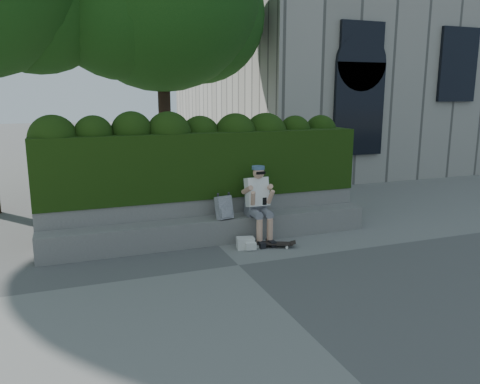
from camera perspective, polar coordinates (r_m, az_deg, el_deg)
name	(u,v)px	position (r m, az deg, el deg)	size (l,w,h in m)	color
ground	(239,265)	(7.44, -0.18, -8.91)	(80.00, 80.00, 0.00)	slate
bench_ledge	(214,230)	(8.49, -3.13, -4.66)	(6.00, 0.45, 0.45)	gray
planter_wall	(207,216)	(8.89, -4.07, -2.91)	(6.00, 0.50, 0.75)	gray
hedge	(203,163)	(8.90, -4.57, 3.52)	(6.00, 1.00, 1.20)	black
person	(258,200)	(8.45, 2.23, -1.04)	(0.40, 0.76, 1.38)	slate
skateboard	(272,244)	(8.28, 3.96, -6.29)	(0.73, 0.47, 0.08)	black
backpack_plaid	(224,208)	(8.33, -1.97, -1.91)	(0.28, 0.15, 0.41)	#BCBBC1
backpack_ground	(246,243)	(8.17, 0.68, -6.25)	(0.30, 0.21, 0.20)	silver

